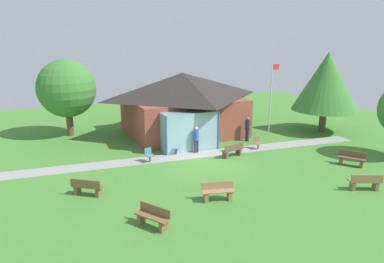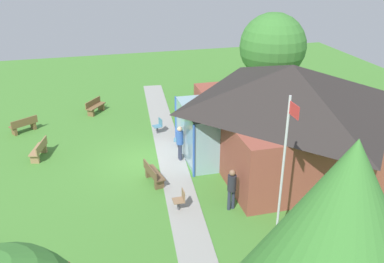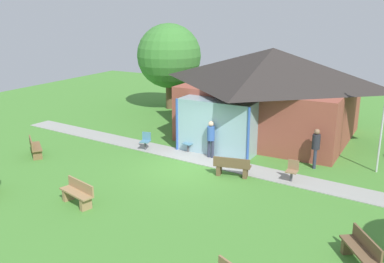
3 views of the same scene
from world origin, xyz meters
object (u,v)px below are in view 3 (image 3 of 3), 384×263
(bench_rear_near_path, at_px, (232,167))
(visitor_near_flagpole, at_px, (316,145))
(bench_lawn_far_right, at_px, (361,251))
(patio_chair_west, at_px, (146,142))
(bench_front_center, at_px, (78,194))
(patio_chair_porch_left, at_px, (189,144))
(pavilion, at_px, (270,91))
(bench_mid_left, at_px, (35,148))
(tree_behind_pavilion_left, at_px, (169,56))
(patio_chair_lawn_spare, at_px, (292,172))
(visitor_by_porch, at_px, (211,137))

(bench_rear_near_path, relative_size, visitor_near_flagpole, 0.90)
(bench_lawn_far_right, relative_size, patio_chair_west, 1.72)
(bench_front_center, bearing_deg, patio_chair_porch_left, -81.00)
(pavilion, bearing_deg, bench_front_center, -104.65)
(visitor_near_flagpole, bearing_deg, pavilion, -150.19)
(bench_mid_left, distance_m, patio_chair_porch_left, 7.17)
(patio_chair_porch_left, height_order, patio_chair_west, same)
(patio_chair_west, height_order, tree_behind_pavilion_left, tree_behind_pavilion_left)
(patio_chair_porch_left, relative_size, patio_chair_lawn_spare, 1.00)
(patio_chair_west, bearing_deg, bench_rear_near_path, 154.33)
(bench_front_center, relative_size, tree_behind_pavilion_left, 0.27)
(patio_chair_west, bearing_deg, tree_behind_pavilion_left, -78.83)
(visitor_by_porch, bearing_deg, patio_chair_porch_left, 165.55)
(patio_chair_porch_left, distance_m, patio_chair_west, 2.12)
(bench_lawn_far_right, relative_size, patio_chair_lawn_spare, 1.72)
(bench_lawn_far_right, distance_m, visitor_near_flagpole, 7.29)
(pavilion, distance_m, tree_behind_pavilion_left, 8.61)
(patio_chair_lawn_spare, bearing_deg, bench_rear_near_path, 16.09)
(bench_front_center, bearing_deg, bench_lawn_far_right, -160.19)
(pavilion, xyz_separation_m, bench_lawn_far_right, (6.24, -10.46, -2.02))
(bench_lawn_far_right, bearing_deg, visitor_by_porch, 17.00)
(pavilion, height_order, visitor_near_flagpole, pavilion)
(bench_front_center, xyz_separation_m, bench_rear_near_path, (3.67, 4.97, 0.00))
(patio_chair_lawn_spare, bearing_deg, visitor_by_porch, -12.96)
(pavilion, xyz_separation_m, bench_rear_near_path, (0.71, -6.37, -2.02))
(pavilion, bearing_deg, tree_behind_pavilion_left, 160.01)
(bench_rear_near_path, distance_m, visitor_by_porch, 2.45)
(patio_chair_lawn_spare, height_order, tree_behind_pavilion_left, tree_behind_pavilion_left)
(patio_chair_lawn_spare, bearing_deg, bench_front_center, 43.25)
(visitor_near_flagpole, height_order, tree_behind_pavilion_left, tree_behind_pavilion_left)
(bench_lawn_far_right, height_order, tree_behind_pavilion_left, tree_behind_pavilion_left)
(visitor_near_flagpole, bearing_deg, patio_chair_lawn_spare, -24.68)
(patio_chair_lawn_spare, bearing_deg, visitor_near_flagpole, -102.40)
(bench_front_center, xyz_separation_m, patio_chair_porch_left, (0.63, 6.82, 0.01))
(patio_chair_porch_left, bearing_deg, bench_rear_near_path, 163.09)
(bench_front_center, bearing_deg, patio_chair_west, -63.09)
(patio_chair_porch_left, bearing_deg, bench_front_center, 99.10)
(patio_chair_porch_left, bearing_deg, patio_chair_lawn_spare, -178.09)
(bench_lawn_far_right, relative_size, bench_rear_near_path, 0.95)
(bench_lawn_far_right, bearing_deg, bench_mid_left, 47.11)
(pavilion, distance_m, patio_chair_porch_left, 5.47)
(patio_chair_west, bearing_deg, visitor_near_flagpole, 177.77)
(patio_chair_west, distance_m, patio_chair_lawn_spare, 7.34)
(patio_chair_porch_left, distance_m, visitor_near_flagpole, 5.83)
(bench_rear_near_path, bearing_deg, visitor_near_flagpole, 32.38)
(bench_rear_near_path, distance_m, patio_chair_porch_left, 3.56)
(patio_chair_porch_left, height_order, visitor_by_porch, visitor_by_porch)
(patio_chair_porch_left, relative_size, patio_chair_west, 1.00)
(bench_front_center, height_order, visitor_by_porch, visitor_by_porch)
(patio_chair_porch_left, xyz_separation_m, patio_chair_lawn_spare, (5.33, -1.18, 0.00))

